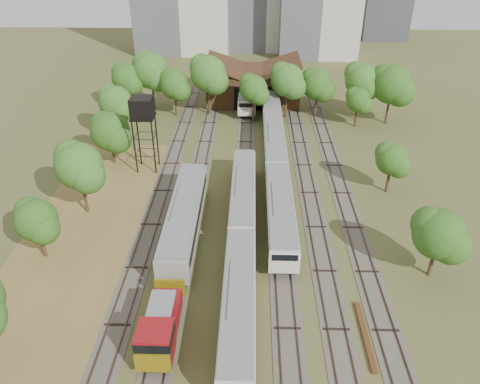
{
  "coord_description": "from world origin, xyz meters",
  "views": [
    {
      "loc": [
        -1.15,
        -24.05,
        29.2
      ],
      "look_at": [
        -2.35,
        20.79,
        2.5
      ],
      "focal_mm": 35.0,
      "sensor_mm": 36.0,
      "label": 1
    }
  ],
  "objects_px": {
    "railcar_green_set": "(274,143)",
    "water_tower": "(142,110)",
    "railcar_red_set": "(241,240)",
    "shunter_locomotive": "(160,329)"
  },
  "relations": [
    {
      "from": "railcar_green_set",
      "to": "water_tower",
      "type": "bearing_deg",
      "value": -165.49
    },
    {
      "from": "railcar_red_set",
      "to": "water_tower",
      "type": "height_order",
      "value": "water_tower"
    },
    {
      "from": "shunter_locomotive",
      "to": "water_tower",
      "type": "height_order",
      "value": "water_tower"
    },
    {
      "from": "railcar_red_set",
      "to": "railcar_green_set",
      "type": "relative_size",
      "value": 0.66
    },
    {
      "from": "water_tower",
      "to": "railcar_red_set",
      "type": "bearing_deg",
      "value": -54.65
    },
    {
      "from": "railcar_red_set",
      "to": "shunter_locomotive",
      "type": "bearing_deg",
      "value": -117.71
    },
    {
      "from": "shunter_locomotive",
      "to": "water_tower",
      "type": "distance_m",
      "value": 30.95
    },
    {
      "from": "shunter_locomotive",
      "to": "water_tower",
      "type": "relative_size",
      "value": 0.82
    },
    {
      "from": "railcar_red_set",
      "to": "water_tower",
      "type": "relative_size",
      "value": 3.51
    },
    {
      "from": "railcar_green_set",
      "to": "railcar_red_set",
      "type": "bearing_deg",
      "value": -100.13
    }
  ]
}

